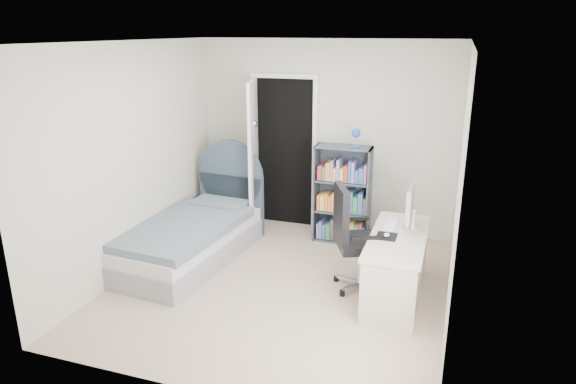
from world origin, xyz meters
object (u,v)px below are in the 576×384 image
(nightstand, at_px, (235,193))
(office_chair, at_px, (354,234))
(bookcase, at_px, (343,199))
(desk, at_px, (397,263))
(floor_lamp, at_px, (253,187))
(bed, at_px, (194,235))

(nightstand, relative_size, office_chair, 0.57)
(bookcase, xyz_separation_m, desk, (0.83, -1.24, -0.20))
(floor_lamp, xyz_separation_m, desk, (2.04, -1.19, -0.25))
(bed, xyz_separation_m, desk, (2.39, -0.19, 0.08))
(desk, distance_m, office_chair, 0.52)
(floor_lamp, relative_size, desk, 1.11)
(nightstand, bearing_deg, office_chair, -35.67)
(bookcase, relative_size, office_chair, 1.32)
(bed, height_order, floor_lamp, floor_lamp)
(floor_lamp, height_order, bookcase, floor_lamp)
(floor_lamp, distance_m, office_chair, 1.97)
(office_chair, bearing_deg, floor_lamp, 143.55)
(bookcase, bearing_deg, bed, -146.01)
(office_chair, bearing_deg, nightstand, 144.33)
(office_chair, bearing_deg, desk, -3.19)
(nightstand, height_order, bookcase, bookcase)
(bed, relative_size, bookcase, 1.43)
(nightstand, xyz_separation_m, desk, (2.41, -1.43, -0.06))
(bed, distance_m, desk, 2.40)
(desk, bearing_deg, floor_lamp, 149.62)
(bookcase, bearing_deg, floor_lamp, -177.85)
(nightstand, height_order, office_chair, office_chair)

